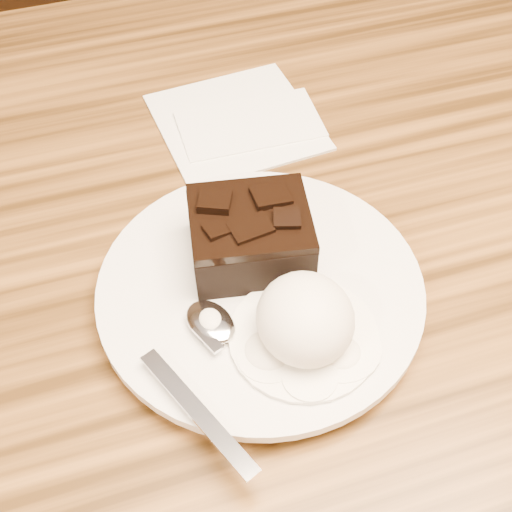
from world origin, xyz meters
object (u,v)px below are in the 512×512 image
object	(u,v)px
spoon	(211,323)
ice_cream_scoop	(305,319)
napkin	(236,121)
brownie	(250,239)
dining_table	(282,443)
plate	(260,293)

from	to	relation	value
spoon	ice_cream_scoop	bearing A→B (deg)	-48.45
spoon	napkin	bearing A→B (deg)	46.70
brownie	spoon	xyz separation A→B (m)	(-0.04, -0.05, -0.01)
dining_table	plate	bearing A→B (deg)	-130.81
brownie	napkin	size ratio (longest dim) A/B	0.61
plate	ice_cream_scoop	distance (m)	0.06
ice_cream_scoop	spoon	distance (m)	0.07
dining_table	plate	xyz separation A→B (m)	(-0.05, -0.05, 0.38)
spoon	napkin	world-z (taller)	spoon
dining_table	brownie	world-z (taller)	brownie
ice_cream_scoop	napkin	xyz separation A→B (m)	(0.03, 0.25, -0.04)
spoon	plate	bearing A→B (deg)	6.58
ice_cream_scoop	napkin	world-z (taller)	ice_cream_scoop
brownie	dining_table	bearing A→B (deg)	30.28
brownie	ice_cream_scoop	world-z (taller)	ice_cream_scoop
plate	dining_table	bearing A→B (deg)	49.19
plate	brownie	size ratio (longest dim) A/B	2.80
plate	brownie	distance (m)	0.04
spoon	dining_table	bearing A→B (deg)	18.64
plate	napkin	size ratio (longest dim) A/B	1.71
dining_table	brownie	distance (m)	0.42
ice_cream_scoop	napkin	size ratio (longest dim) A/B	0.50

